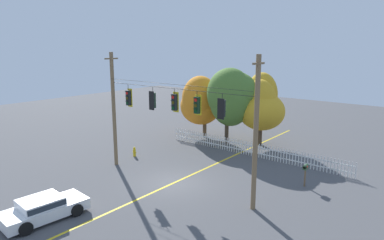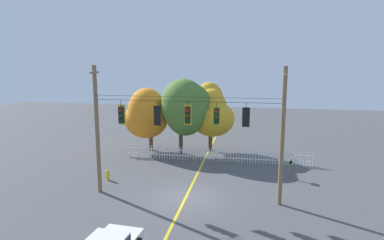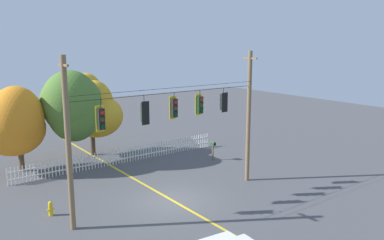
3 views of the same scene
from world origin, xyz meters
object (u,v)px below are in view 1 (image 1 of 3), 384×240
object	(u,v)px
traffic_signal_northbound_primary	(222,108)
parked_car	(43,208)
traffic_signal_westbound_side	(175,102)
autumn_oak_far_east	(261,105)
traffic_signal_eastbound_side	(153,100)
traffic_signal_southbound_primary	(129,98)
roadside_mailbox	(306,169)
traffic_signal_northbound_secondary	(197,105)
fire_hydrant	(134,152)
autumn_maple_near_fence	(200,103)
autumn_maple_mid	(231,95)

from	to	relation	value
traffic_signal_northbound_primary	parked_car	size ratio (longest dim) A/B	0.33
traffic_signal_westbound_side	autumn_oak_far_east	size ratio (longest dim) A/B	0.23
traffic_signal_eastbound_side	traffic_signal_northbound_primary	size ratio (longest dim) A/B	1.07
traffic_signal_southbound_primary	parked_car	xyz separation A→B (m)	(2.06, -7.58, -4.49)
roadside_mailbox	traffic_signal_northbound_secondary	bearing A→B (deg)	-136.04
fire_hydrant	traffic_signal_southbound_primary	bearing A→B (deg)	-46.33
autumn_maple_near_fence	fire_hydrant	xyz separation A→B (m)	(-0.43, -7.95, -2.98)
traffic_signal_eastbound_side	roadside_mailbox	distance (m)	10.39
traffic_signal_eastbound_side	autumn_oak_far_east	distance (m)	11.31
traffic_signal_westbound_side	traffic_signal_northbound_secondary	distance (m)	1.72
traffic_signal_southbound_primary	fire_hydrant	bearing A→B (deg)	133.67
traffic_signal_northbound_primary	autumn_maple_near_fence	distance (m)	13.76
traffic_signal_southbound_primary	roadside_mailbox	bearing A→B (deg)	23.50
traffic_signal_southbound_primary	traffic_signal_northbound_primary	distance (m)	7.60
autumn_maple_near_fence	traffic_signal_northbound_secondary	bearing A→B (deg)	-53.43
autumn_oak_far_east	parked_car	world-z (taller)	autumn_oak_far_east
traffic_signal_westbound_side	roadside_mailbox	size ratio (longest dim) A/B	1.01
traffic_signal_eastbound_side	traffic_signal_southbound_primary	bearing A→B (deg)	179.52
autumn_maple_near_fence	parked_car	world-z (taller)	autumn_maple_near_fence
traffic_signal_eastbound_side	autumn_oak_far_east	bearing A→B (deg)	80.17
autumn_maple_near_fence	autumn_oak_far_east	xyz separation A→B (m)	(5.83, 0.96, 0.26)
autumn_maple_mid	traffic_signal_northbound_secondary	bearing A→B (deg)	-68.56
traffic_signal_northbound_secondary	autumn_maple_mid	world-z (taller)	autumn_maple_mid
traffic_signal_southbound_primary	traffic_signal_northbound_primary	world-z (taller)	same
autumn_maple_near_fence	roadside_mailbox	xyz separation A→B (m)	(12.29, -5.40, -2.19)
autumn_oak_far_east	fire_hydrant	size ratio (longest dim) A/B	8.31
fire_hydrant	traffic_signal_westbound_side	bearing A→B (deg)	-18.87
traffic_signal_eastbound_side	fire_hydrant	distance (m)	6.80
traffic_signal_eastbound_side	traffic_signal_westbound_side	xyz separation A→B (m)	(1.82, 0.02, 0.06)
autumn_maple_near_fence	traffic_signal_eastbound_side	bearing A→B (deg)	-68.76
traffic_signal_westbound_side	parked_car	distance (m)	9.11
traffic_signal_eastbound_side	roadside_mailbox	bearing A→B (deg)	29.18
traffic_signal_northbound_primary	traffic_signal_southbound_primary	bearing A→B (deg)	179.86
traffic_signal_northbound_secondary	fire_hydrant	size ratio (longest dim) A/B	1.85
traffic_signal_southbound_primary	traffic_signal_northbound_primary	xyz separation A→B (m)	(7.60, -0.02, 0.12)
traffic_signal_northbound_primary	roadside_mailbox	world-z (taller)	traffic_signal_northbound_primary
parked_car	fire_hydrant	world-z (taller)	parked_car
traffic_signal_southbound_primary	autumn_maple_mid	xyz separation A→B (m)	(2.10, 9.62, -0.67)
traffic_signal_westbound_side	autumn_maple_mid	xyz separation A→B (m)	(-2.06, 9.62, -0.78)
parked_car	roadside_mailbox	world-z (taller)	roadside_mailbox
traffic_signal_eastbound_side	traffic_signal_westbound_side	world-z (taller)	same
autumn_maple_mid	parked_car	distance (m)	17.62
traffic_signal_northbound_primary	autumn_oak_far_east	xyz separation A→B (m)	(-3.35, 11.04, -1.60)
autumn_maple_near_fence	fire_hydrant	bearing A→B (deg)	-93.09
traffic_signal_southbound_primary	autumn_maple_mid	distance (m)	9.87
traffic_signal_northbound_primary	fire_hydrant	bearing A→B (deg)	167.51
autumn_maple_mid	autumn_oak_far_east	xyz separation A→B (m)	(2.15, 1.40, -0.82)
parked_car	fire_hydrant	bearing A→B (deg)	112.83
traffic_signal_northbound_primary	traffic_signal_northbound_secondary	bearing A→B (deg)	179.38
traffic_signal_eastbound_side	traffic_signal_westbound_side	bearing A→B (deg)	0.61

